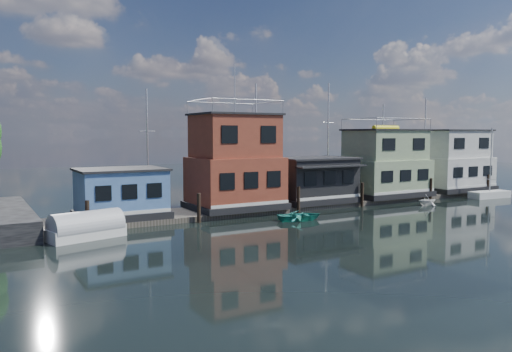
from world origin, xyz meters
TOP-DOWN VIEW (x-y plane):
  - ground at (0.00, 0.00)m, footprint 160.00×160.00m
  - dock at (0.00, 12.00)m, footprint 48.00×5.00m
  - houseboat_blue at (-18.00, 12.00)m, footprint 6.40×4.90m
  - houseboat_red at (-8.50, 12.00)m, footprint 7.40×5.90m
  - houseboat_dark at (-0.50, 11.98)m, footprint 7.40×6.10m
  - houseboat_green at (8.50, 12.00)m, footprint 8.40×5.90m
  - houseboat_white at (18.50, 12.00)m, footprint 8.40×5.90m
  - pilings at (-0.33, 9.20)m, footprint 42.28×0.28m
  - background_masts at (4.76, 18.00)m, footprint 36.40×0.16m
  - dinghy_teal at (-5.95, 6.21)m, footprint 3.86×3.12m
  - tarp_runabout at (-21.43, 7.44)m, footprint 4.94×2.92m
  - day_sailer at (18.66, 7.35)m, footprint 4.69×1.92m
  - dinghy_white at (8.76, 6.82)m, footprint 2.17×1.94m

SIDE VIEW (x-z plane):
  - ground at x=0.00m, z-range 0.00..0.00m
  - dock at x=0.00m, z-range 0.00..0.40m
  - dinghy_teal at x=-5.95m, z-range 0.00..0.71m
  - day_sailer at x=18.66m, z-range -3.19..4.03m
  - dinghy_white at x=8.76m, z-range 0.00..1.04m
  - tarp_runabout at x=-21.43m, z-range -0.24..1.64m
  - pilings at x=-0.33m, z-range 0.00..2.20m
  - houseboat_blue at x=-18.00m, z-range 0.38..4.04m
  - houseboat_dark at x=-0.50m, z-range 0.39..4.45m
  - houseboat_white at x=18.50m, z-range 0.21..6.87m
  - houseboat_green at x=8.50m, z-range 0.03..7.06m
  - houseboat_red at x=-8.50m, z-range -1.83..10.03m
  - background_masts at x=4.76m, z-range -0.45..11.55m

